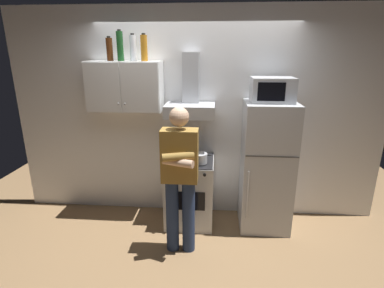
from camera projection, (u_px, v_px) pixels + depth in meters
ground_plane at (192, 231)px, 3.73m from camera, size 7.00×7.00×0.00m
back_wall_tiled at (196, 116)px, 3.90m from camera, size 4.80×0.10×2.70m
upper_cabinet at (125, 86)px, 3.63m from camera, size 0.90×0.37×0.60m
stove_oven at (190, 191)px, 3.85m from camera, size 0.60×0.62×0.87m
range_hood at (190, 100)px, 3.62m from camera, size 0.60×0.44×0.75m
refrigerator at (266, 167)px, 3.66m from camera, size 0.60×0.62×1.60m
microwave at (272, 90)px, 3.40m from camera, size 0.48×0.37×0.28m
person_standing at (180, 176)px, 3.13m from camera, size 0.38×0.33×1.64m
cooking_pot at (199, 158)px, 3.57m from camera, size 0.29×0.19×0.12m
bottle_rum_dark at (110, 49)px, 3.50m from camera, size 0.07×0.07×0.28m
bottle_liquor_amber at (144, 48)px, 3.45m from camera, size 0.08×0.08×0.31m
bottle_vodka_clear at (133, 48)px, 3.48m from camera, size 0.08×0.08×0.31m
bottle_wine_green at (120, 46)px, 3.46m from camera, size 0.08×0.08×0.35m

